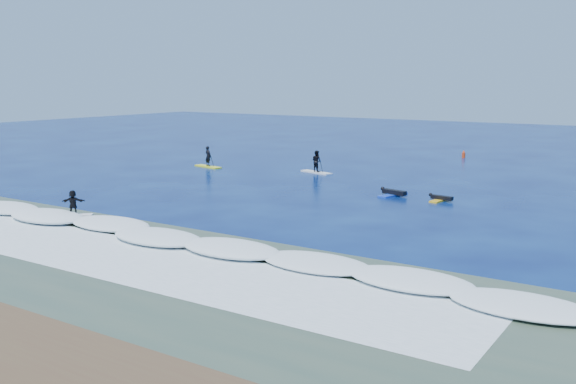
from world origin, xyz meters
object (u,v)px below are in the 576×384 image
Objects in this scene: sup_paddler_center at (317,163)px; prone_paddler_far at (393,193)px; sup_paddler_left at (208,160)px; marker_buoy at (464,155)px; prone_paddler_near at (441,199)px; wave_surfer at (73,204)px.

sup_paddler_center reaches higher than prone_paddler_far.
sup_paddler_left reaches higher than prone_paddler_far.
sup_paddler_left is at bearing 90.42° from prone_paddler_far.
sup_paddler_left is 3.88× the size of marker_buoy.
sup_paddler_left is at bearing -131.59° from marker_buoy.
sup_paddler_center is 1.24× the size of prone_paddler_far.
sup_paddler_left is 1.23× the size of prone_paddler_far.
sup_paddler_left is 9.56m from sup_paddler_center.
marker_buoy is at bearing 61.61° from sup_paddler_left.
sup_paddler_center is 1.50× the size of prone_paddler_near.
sup_paddler_center is 17.14m from marker_buoy.
sup_paddler_left is 1.49× the size of prone_paddler_near.
prone_paddler_far is 21.91m from marker_buoy.
prone_paddler_near is at bearing -79.32° from prone_paddler_far.
prone_paddler_far is (-3.16, 0.08, 0.03)m from prone_paddler_near.
sup_paddler_center is at bearing 71.08° from prone_paddler_near.
prone_paddler_near is at bearing 10.77° from wave_surfer.
sup_paddler_left is 23.94m from marker_buoy.
sup_paddler_center is at bearing 25.77° from sup_paddler_left.
sup_paddler_center is at bearing 69.27° from prone_paddler_far.
wave_surfer is at bearing -56.28° from sup_paddler_left.
prone_paddler_far is 1.30× the size of wave_surfer.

